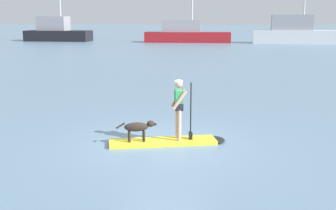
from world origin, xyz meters
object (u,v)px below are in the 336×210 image
at_px(person_paddler, 179,105).
at_px(dog, 138,127).
at_px(moored_boat_far_port, 186,34).
at_px(moored_boat_starboard, 296,33).
at_px(paddleboard, 171,141).
at_px(moored_boat_center, 57,32).

xyz_separation_m(person_paddler, dog, (-1.10, -0.32, -0.60)).
height_order(moored_boat_far_port, moored_boat_starboard, moored_boat_starboard).
xyz_separation_m(paddleboard, dog, (-0.88, -0.26, 0.44)).
xyz_separation_m(paddleboard, moored_boat_center, (-23.99, 48.81, 1.31)).
height_order(dog, moored_boat_starboard, moored_boat_starboard).
bearing_deg(moored_boat_center, person_paddler, -63.59).
bearing_deg(moored_boat_starboard, person_paddler, -102.08).
relative_size(dog, moored_boat_center, 0.10).
bearing_deg(person_paddler, moored_boat_center, 116.41).
bearing_deg(paddleboard, moored_boat_center, 116.17).
height_order(person_paddler, dog, person_paddler).
relative_size(dog, moored_boat_starboard, 0.09).
xyz_separation_m(paddleboard, person_paddler, (0.22, 0.07, 1.05)).
bearing_deg(person_paddler, moored_boat_starboard, 77.92).
xyz_separation_m(moored_boat_far_port, moored_boat_starboard, (15.01, -0.30, 0.26)).
relative_size(paddleboard, moored_boat_starboard, 0.28).
height_order(paddleboard, moored_boat_center, moored_boat_center).
bearing_deg(moored_boat_center, moored_boat_far_port, -2.25).
height_order(dog, moored_boat_far_port, moored_boat_far_port).
bearing_deg(moored_boat_starboard, dog, -103.25).
xyz_separation_m(paddleboard, moored_boat_far_port, (-4.58, 48.05, 1.14)).
height_order(moored_boat_center, moored_boat_starboard, moored_boat_center).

